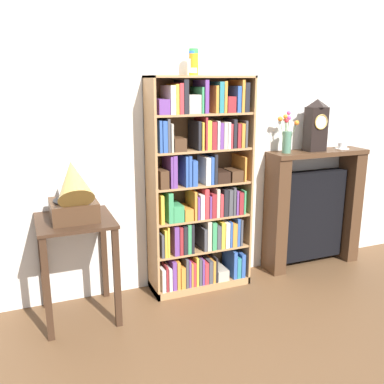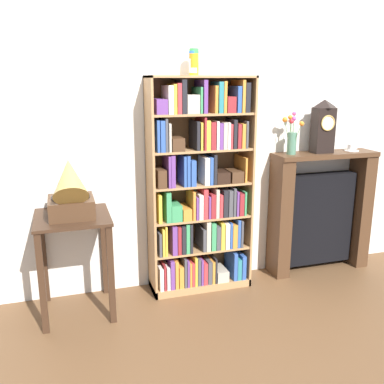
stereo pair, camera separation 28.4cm
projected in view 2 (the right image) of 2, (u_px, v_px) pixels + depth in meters
ground_plane at (205, 294)px, 3.52m from camera, size 7.43×6.40×0.02m
wall_back at (202, 129)px, 3.52m from camera, size 4.43×0.08×2.60m
bookshelf at (200, 194)px, 3.44m from camera, size 0.82×0.29×1.72m
cup_stack at (194, 62)px, 3.20m from camera, size 0.07×0.07×0.19m
side_table_left at (74, 241)px, 3.12m from camera, size 0.52×0.53×0.75m
gramophone at (70, 191)px, 2.97m from camera, size 0.31×0.45×0.49m
fireplace_mantel at (319, 212)px, 3.88m from camera, size 0.94×0.26×1.08m
mantel_clock at (323, 126)px, 3.65m from camera, size 0.17×0.14×0.45m
flower_vase at (292, 137)px, 3.59m from camera, size 0.15×0.14×0.35m
teacup_with_saucer at (352, 148)px, 3.79m from camera, size 0.13×0.13×0.06m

